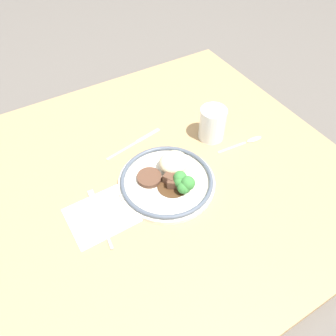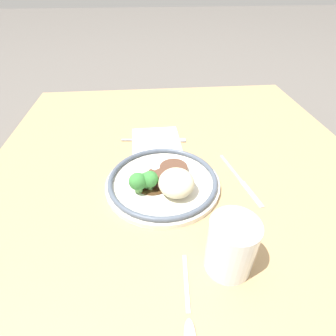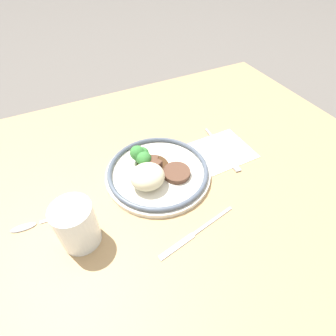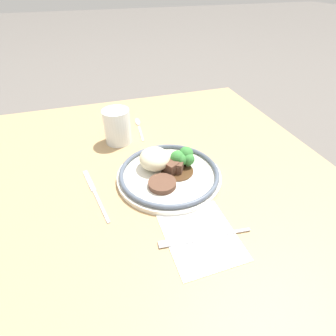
{
  "view_description": "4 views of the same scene",
  "coord_description": "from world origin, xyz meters",
  "views": [
    {
      "loc": [
        -0.25,
        -0.55,
        0.77
      ],
      "look_at": [
        0.06,
        -0.03,
        0.09
      ],
      "focal_mm": 35.0,
      "sensor_mm": 36.0,
      "label": 1
    },
    {
      "loc": [
        0.53,
        -0.08,
        0.46
      ],
      "look_at": [
        0.04,
        -0.04,
        0.09
      ],
      "focal_mm": 28.0,
      "sensor_mm": 36.0,
      "label": 2
    },
    {
      "loc": [
        0.23,
        0.38,
        0.55
      ],
      "look_at": [
        0.03,
        -0.02,
        0.09
      ],
      "focal_mm": 28.0,
      "sensor_mm": 36.0,
      "label": 3
    },
    {
      "loc": [
        -0.46,
        0.11,
        0.49
      ],
      "look_at": [
        0.05,
        -0.05,
        0.07
      ],
      "focal_mm": 28.0,
      "sensor_mm": 36.0,
      "label": 4
    }
  ],
  "objects": [
    {
      "name": "ground_plane",
      "position": [
        0.0,
        0.0,
        0.0
      ],
      "size": [
        8.0,
        8.0,
        0.0
      ],
      "primitive_type": "plane",
      "color": "#5B5651"
    },
    {
      "name": "knife",
      "position": [
        0.05,
        0.14,
        0.05
      ],
      "size": [
        0.21,
        0.05,
        0.0
      ],
      "rotation": [
        0.0,
        0.0,
        0.19
      ],
      "color": "#ADADB2",
      "rests_on": "dining_table"
    },
    {
      "name": "spoon",
      "position": [
        0.36,
        -0.03,
        0.05
      ],
      "size": [
        0.16,
        0.03,
        0.01
      ],
      "rotation": [
        0.0,
        0.0,
        -0.08
      ],
      "color": "#ADADB2",
      "rests_on": "dining_table"
    },
    {
      "name": "plate",
      "position": [
        0.06,
        -0.05,
        0.06
      ],
      "size": [
        0.27,
        0.27,
        0.07
      ],
      "color": "silver",
      "rests_on": "dining_table"
    },
    {
      "name": "napkin",
      "position": [
        -0.15,
        -0.05,
        0.04
      ],
      "size": [
        0.17,
        0.15,
        0.0
      ],
      "color": "white",
      "rests_on": "dining_table"
    },
    {
      "name": "dining_table",
      "position": [
        0.0,
        0.0,
        0.02
      ],
      "size": [
        1.18,
        1.02,
        0.04
      ],
      "color": "tan",
      "rests_on": "ground"
    },
    {
      "name": "fork",
      "position": [
        -0.16,
        -0.04,
        0.05
      ],
      "size": [
        0.03,
        0.2,
        0.0
      ],
      "rotation": [
        0.0,
        0.0,
        1.47
      ],
      "color": "#ADADB2",
      "rests_on": "napkin"
    },
    {
      "name": "juice_glass",
      "position": [
        0.27,
        0.05,
        0.09
      ],
      "size": [
        0.08,
        0.08,
        0.11
      ],
      "color": "#F4AD19",
      "rests_on": "dining_table"
    }
  ]
}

